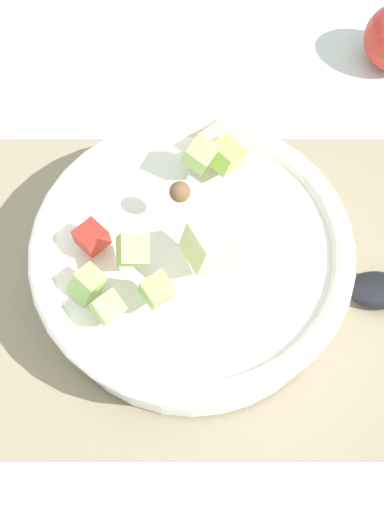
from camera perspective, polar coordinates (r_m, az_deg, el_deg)
The scene contains 3 objects.
ground_plane at distance 0.64m, azimuth -0.83°, elevation -2.11°, with size 2.40×2.40×0.00m, color silver.
placemat at distance 0.64m, azimuth -0.83°, elevation -1.99°, with size 0.45×0.31×0.01m, color gray.
salad_bowl at distance 0.60m, azimuth -0.02°, elevation -0.30°, with size 0.26×0.26×0.12m.
Camera 1 is at (0.01, -0.28, 0.57)m, focal length 50.80 mm.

